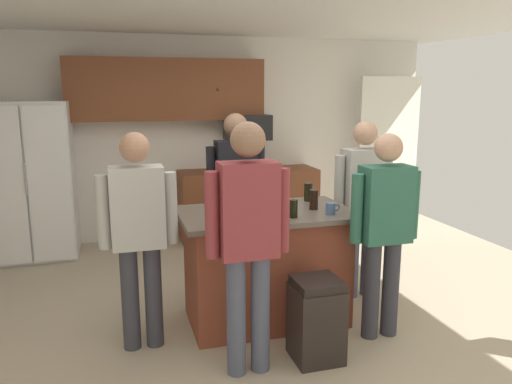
{
  "coord_description": "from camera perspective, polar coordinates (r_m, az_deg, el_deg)",
  "views": [
    {
      "loc": [
        -1.09,
        -3.7,
        1.92
      ],
      "look_at": [
        0.09,
        0.35,
        1.05
      ],
      "focal_mm": 34.83,
      "sensor_mm": 36.0,
      "label": 1
    }
  ],
  "objects": [
    {
      "name": "tumbler_amber",
      "position": [
        3.95,
        1.54,
        -1.47
      ],
      "size": [
        0.07,
        0.07,
        0.15
      ],
      "color": "black",
      "rests_on": "kitchen_island"
    },
    {
      "name": "glass_short_whisky",
      "position": [
        4.13,
        6.65,
        -0.87
      ],
      "size": [
        0.07,
        0.07,
        0.16
      ],
      "color": "black",
      "rests_on": "kitchen_island"
    },
    {
      "name": "cabinet_run_upper",
      "position": [
        6.34,
        -10.18,
        11.5
      ],
      "size": [
        2.4,
        0.38,
        0.75
      ],
      "color": "brown"
    },
    {
      "name": "person_guest_left",
      "position": [
        4.76,
        -2.31,
        0.34
      ],
      "size": [
        0.57,
        0.22,
        1.71
      ],
      "rotation": [
        0.0,
        0.0,
        -1.49
      ],
      "color": "tan",
      "rests_on": "ground"
    },
    {
      "name": "back_wall",
      "position": [
        6.62,
        -6.71,
        6.18
      ],
      "size": [
        6.4,
        0.1,
        2.6
      ],
      "primitive_type": "cube",
      "color": "white",
      "rests_on": "ground"
    },
    {
      "name": "person_guest_by_door",
      "position": [
        3.27,
        -0.92,
        -4.68
      ],
      "size": [
        0.57,
        0.23,
        1.73
      ],
      "rotation": [
        0.0,
        0.0,
        1.12
      ],
      "color": "#4C5166",
      "rests_on": "ground"
    },
    {
      "name": "refrigerator",
      "position": [
        6.24,
        -24.38,
        1.18
      ],
      "size": [
        0.92,
        0.76,
        1.8
      ],
      "color": "white",
      "rests_on": "ground"
    },
    {
      "name": "glass_pilsner",
      "position": [
        3.85,
        4.34,
        -1.91
      ],
      "size": [
        0.06,
        0.06,
        0.14
      ],
      "color": "black",
      "rests_on": "kitchen_island"
    },
    {
      "name": "microwave_over_range",
      "position": [
        6.45,
        -0.99,
        7.45
      ],
      "size": [
        0.56,
        0.4,
        0.32
      ],
      "primitive_type": "cube",
      "color": "black"
    },
    {
      "name": "mug_ceramic_white",
      "position": [
        3.99,
        8.6,
        -1.88
      ],
      "size": [
        0.12,
        0.08,
        0.09
      ],
      "color": "#4C6B99",
      "rests_on": "kitchen_island"
    },
    {
      "name": "floor",
      "position": [
        4.31,
        0.16,
        -14.81
      ],
      "size": [
        7.04,
        7.04,
        0.0
      ],
      "primitive_type": "plane",
      "color": "#B7A88E",
      "rests_on": "ground"
    },
    {
      "name": "glass_dark_ale",
      "position": [
        4.44,
        6.03,
        -0.0
      ],
      "size": [
        0.07,
        0.07,
        0.16
      ],
      "color": "black",
      "rests_on": "kitchen_island"
    },
    {
      "name": "french_door_window_panel",
      "position": [
        7.18,
        14.89,
        4.68
      ],
      "size": [
        0.9,
        0.06,
        2.0
      ],
      "primitive_type": "cube",
      "color": "white",
      "rests_on": "ground"
    },
    {
      "name": "person_guest_right",
      "position": [
        3.91,
        14.54,
        -3.52
      ],
      "size": [
        0.57,
        0.22,
        1.61
      ],
      "rotation": [
        0.0,
        0.0,
        2.56
      ],
      "color": "#383842",
      "rests_on": "ground"
    },
    {
      "name": "glass_stout_tall",
      "position": [
        3.84,
        -3.89,
        -1.87
      ],
      "size": [
        0.07,
        0.07,
        0.15
      ],
      "color": "black",
      "rests_on": "kitchen_island"
    },
    {
      "name": "trash_bin",
      "position": [
        3.7,
        6.94,
        -14.35
      ],
      "size": [
        0.34,
        0.34,
        0.61
      ],
      "color": "black",
      "rests_on": "ground"
    },
    {
      "name": "person_elder_center",
      "position": [
        4.65,
        12.15,
        -0.66
      ],
      "size": [
        0.57,
        0.22,
        1.65
      ],
      "rotation": [
        0.0,
        0.0,
        -2.91
      ],
      "color": "#4C5166",
      "rests_on": "ground"
    },
    {
      "name": "cabinet_run_lower",
      "position": [
        6.58,
        -0.91,
        -1.29
      ],
      "size": [
        1.8,
        0.63,
        0.9
      ],
      "color": "brown",
      "rests_on": "ground"
    },
    {
      "name": "kitchen_island",
      "position": [
        4.19,
        1.16,
        -8.45
      ],
      "size": [
        1.41,
        0.85,
        0.95
      ],
      "color": "brown",
      "rests_on": "ground"
    },
    {
      "name": "person_host_foreground",
      "position": [
        3.72,
        -13.34,
        -4.01
      ],
      "size": [
        0.57,
        0.22,
        1.63
      ],
      "rotation": [
        0.0,
        0.0,
        0.17
      ],
      "color": "#383842",
      "rests_on": "ground"
    },
    {
      "name": "mug_blue_stoneware",
      "position": [
        4.1,
        -4.9,
        -1.46
      ],
      "size": [
        0.12,
        0.08,
        0.09
      ],
      "color": "white",
      "rests_on": "kitchen_island"
    }
  ]
}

